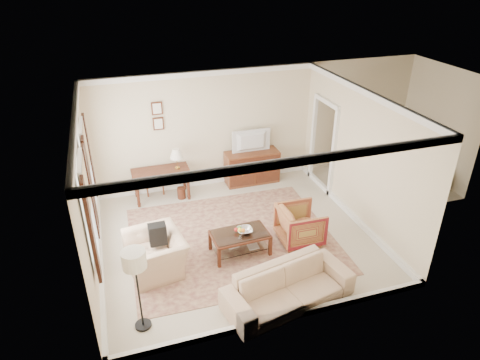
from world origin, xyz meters
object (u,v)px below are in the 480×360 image
sideboard (252,167)px  club_armchair (155,248)px  striped_armchair (300,223)px  coffee_table (240,237)px  writing_desk (161,175)px  tv (253,135)px  sofa (289,282)px

sideboard → club_armchair: size_ratio=1.22×
striped_armchair → sideboard: bearing=3.1°
sideboard → coffee_table: bearing=-113.6°
striped_armchair → coffee_table: bearing=91.6°
writing_desk → sideboard: 2.34m
sideboard → tv: bearing=-90.0°
striped_armchair → sofa: bearing=150.5°
writing_desk → striped_armchair: (2.41, -2.61, -0.20)m
writing_desk → sofa: bearing=-70.4°
sofa → tv: bearing=67.1°
tv → striped_armchair: bearing=91.6°
coffee_table → club_armchair: size_ratio=1.02×
writing_desk → sideboard: (2.33, 0.14, -0.21)m
writing_desk → sofa: size_ratio=0.61×
sideboard → tv: (0.00, -0.02, 0.89)m
writing_desk → club_armchair: (-0.50, -2.63, -0.14)m
coffee_table → tv: bearing=66.2°
writing_desk → striped_armchair: size_ratio=1.57×
tv → sofa: bearing=78.8°
sideboard → coffee_table: sideboard is taller
sofa → club_armchair: bearing=130.6°
writing_desk → sideboard: size_ratio=0.99×
tv → writing_desk: bearing=3.1°
writing_desk → coffee_table: size_ratio=1.18×
tv → striped_armchair: (0.08, -2.74, -0.88)m
writing_desk → striped_armchair: 3.56m
coffee_table → club_armchair: 1.63m
writing_desk → striped_armchair: striped_armchair is taller
writing_desk → sideboard: sideboard is taller
coffee_table → sofa: sofa is taller
writing_desk → club_armchair: bearing=-100.8°
sideboard → sofa: 4.39m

